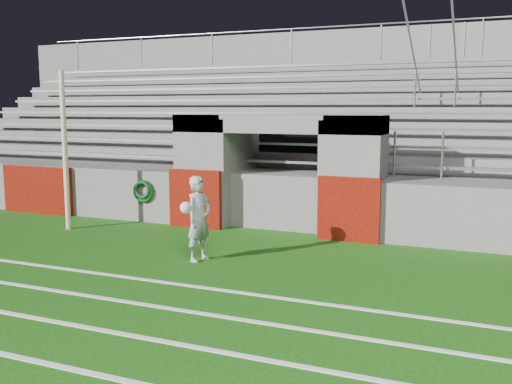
% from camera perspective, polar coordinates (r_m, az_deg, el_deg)
% --- Properties ---
extents(ground, '(90.00, 90.00, 0.00)m').
position_cam_1_polar(ground, '(10.00, -5.09, -7.57)').
color(ground, '#164B0C').
rests_on(ground, ground).
extents(field_post, '(0.11, 0.11, 3.57)m').
position_cam_1_polar(field_post, '(13.56, -18.56, 3.89)').
color(field_post, beige).
rests_on(field_post, ground).
extents(stadium_structure, '(26.00, 8.48, 5.42)m').
position_cam_1_polar(stadium_structure, '(17.12, 7.41, 4.10)').
color(stadium_structure, '#5D5A58').
rests_on(stadium_structure, ground).
extents(goalkeeper_with_ball, '(0.51, 0.63, 1.55)m').
position_cam_1_polar(goalkeeper_with_ball, '(10.33, -5.75, -2.63)').
color(goalkeeper_with_ball, '#A3A8AC').
rests_on(goalkeeper_with_ball, ground).
extents(hose_coil, '(0.55, 0.14, 0.55)m').
position_cam_1_polar(hose_coil, '(13.94, -11.25, 0.13)').
color(hose_coil, '#0C3C0F').
rests_on(hose_coil, ground).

